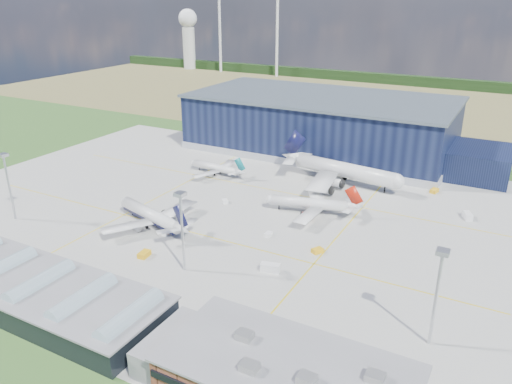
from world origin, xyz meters
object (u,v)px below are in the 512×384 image
object	(u,v)px
airliner_navy	(150,209)
airliner_widebody	(345,162)
light_mast_east	(438,282)
gse_cart_b	(225,201)
ops_building	(287,383)
light_mast_west	(7,176)
gse_van_a	(270,268)
airstair	(170,227)
gse_cart_a	(268,234)
airliner_red	(310,198)
car_b	(179,315)
gse_tug_b	(317,251)
airliner_regional	(215,164)
gse_van_c	(250,330)
gse_tug_a	(144,254)
hangar	(326,127)
gse_van_b	(468,216)
gse_tug_c	(434,191)
light_mast_center	(182,219)

from	to	relation	value
airliner_navy	airliner_widebody	size ratio (longest dim) A/B	0.68
light_mast_east	gse_cart_b	xyz separation A→B (m)	(-80.18, 45.56, -14.83)
ops_building	light_mast_west	distance (m)	119.33
gse_van_a	airstair	world-z (taller)	airstair
gse_van_a	gse_cart_a	xyz separation A→B (m)	(-10.18, 18.74, -0.55)
ops_building	airliner_red	size ratio (longest dim) A/B	1.36
airstair	car_b	distance (m)	45.99
gse_tug_b	light_mast_west	bearing A→B (deg)	-135.30
airliner_widebody	airstair	bearing A→B (deg)	-108.43
airliner_navy	car_b	bearing A→B (deg)	152.80
airliner_navy	airliner_red	size ratio (longest dim) A/B	1.09
airliner_regional	gse_cart_a	world-z (taller)	airliner_regional
ops_building	gse_van_c	xyz separation A→B (m)	(-15.57, 14.00, -3.51)
airliner_widebody	gse_tug_a	size ratio (longest dim) A/B	14.10
airliner_red	gse_van_c	size ratio (longest dim) A/B	6.37
airliner_red	gse_tug_b	size ratio (longest dim) A/B	10.44
hangar	airliner_regional	bearing A→B (deg)	-116.82
airliner_widebody	car_b	distance (m)	103.44
airliner_widebody	gse_tug_a	bearing A→B (deg)	-101.59
gse_cart_b	airstair	world-z (taller)	airstair
airliner_navy	airstair	bearing A→B (deg)	-169.40
airliner_red	gse_cart_a	bearing A→B (deg)	65.31
airliner_regional	gse_cart_b	distance (m)	31.66
light_mast_east	airstair	distance (m)	86.04
airliner_red	gse_van_b	world-z (taller)	airliner_red
hangar	gse_van_c	bearing A→B (deg)	-75.42
gse_tug_b	hangar	bearing A→B (deg)	139.51
car_b	gse_van_a	bearing A→B (deg)	-5.58
gse_cart_a	gse_tug_c	world-z (taller)	gse_tug_c
gse_van_b	light_mast_west	bearing A→B (deg)	-175.48
gse_van_a	gse_tug_c	size ratio (longest dim) A/B	1.49
hangar	car_b	xyz separation A→B (m)	(18.66, -142.80, -11.04)
airstair	gse_cart_b	bearing A→B (deg)	69.41
ops_building	airliner_red	world-z (taller)	airliner_red
airliner_navy	gse_van_c	bearing A→B (deg)	165.04
hangar	airliner_regional	size ratio (longest dim) A/B	5.14
light_mast_west	airliner_red	size ratio (longest dim) A/B	0.68
gse_van_b	gse_van_c	bearing A→B (deg)	-135.22
airliner_widebody	airstair	size ratio (longest dim) A/B	11.52
gse_van_a	car_b	xyz separation A→B (m)	(-9.53, -28.59, -0.58)
light_mast_center	airstair	distance (m)	28.60
airliner_regional	light_mast_east	bearing A→B (deg)	149.36
light_mast_east	airliner_widebody	xyz separation A→B (m)	(-48.77, 85.00, -6.54)
gse_van_b	airliner_navy	bearing A→B (deg)	-172.74
gse_van_a	gse_cart_a	bearing A→B (deg)	14.74
light_mast_west	airstair	xyz separation A→B (m)	(51.85, 17.17, -13.92)
hangar	gse_van_b	distance (m)	88.69
light_mast_west	light_mast_east	distance (m)	135.00
light_mast_east	airliner_widebody	distance (m)	98.21
gse_tug_b	gse_van_a	size ratio (longest dim) A/B	0.61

